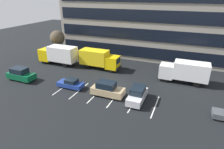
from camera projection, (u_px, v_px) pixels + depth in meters
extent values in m
plane|color=black|center=(116.00, 84.00, 30.21)|extent=(120.00, 120.00, 0.00)
cube|color=gray|center=(146.00, 14.00, 41.91)|extent=(37.21, 11.33, 18.00)
cube|color=black|center=(137.00, 52.00, 39.83)|extent=(35.72, 0.16, 2.30)
cube|color=black|center=(138.00, 34.00, 38.41)|extent=(35.72, 0.16, 2.30)
cube|color=black|center=(139.00, 16.00, 36.98)|extent=(35.72, 0.16, 2.30)
cube|color=silver|center=(64.00, 87.00, 29.29)|extent=(0.14, 5.40, 0.01)
cube|color=silver|center=(79.00, 91.00, 28.30)|extent=(0.14, 5.40, 0.01)
cube|color=silver|center=(96.00, 94.00, 27.31)|extent=(0.14, 5.40, 0.01)
cube|color=silver|center=(114.00, 98.00, 26.32)|extent=(0.14, 5.40, 0.01)
cube|color=silver|center=(134.00, 102.00, 25.32)|extent=(0.14, 5.40, 0.01)
cube|color=silver|center=(155.00, 107.00, 24.33)|extent=(0.14, 5.40, 0.01)
cube|color=yellow|center=(47.00, 54.00, 39.11)|extent=(2.33, 2.55, 2.33)
cube|color=black|center=(42.00, 52.00, 39.33)|extent=(0.06, 2.14, 1.03)
cube|color=white|center=(63.00, 54.00, 37.49)|extent=(5.52, 2.65, 2.86)
cube|color=black|center=(43.00, 58.00, 39.94)|extent=(0.21, 2.55, 0.42)
cylinder|color=black|center=(44.00, 61.00, 38.65)|extent=(1.06, 0.32, 1.06)
cylinder|color=black|center=(51.00, 58.00, 40.50)|extent=(1.06, 0.32, 1.06)
cylinder|color=black|center=(65.00, 65.00, 36.87)|extent=(1.06, 0.32, 1.06)
cylinder|color=black|center=(71.00, 61.00, 38.72)|extent=(1.06, 0.32, 1.06)
cube|color=white|center=(167.00, 71.00, 31.24)|extent=(2.19, 2.39, 2.19)
cube|color=black|center=(160.00, 67.00, 31.45)|extent=(0.06, 2.00, 0.96)
cube|color=white|center=(191.00, 71.00, 29.72)|extent=(5.17, 2.49, 2.69)
cube|color=black|center=(159.00, 75.00, 32.02)|extent=(0.20, 2.39, 0.40)
cylinder|color=black|center=(165.00, 79.00, 30.81)|extent=(0.99, 0.30, 0.99)
cylinder|color=black|center=(167.00, 75.00, 32.54)|extent=(0.99, 0.30, 0.99)
cylinder|color=black|center=(196.00, 84.00, 29.14)|extent=(0.99, 0.30, 0.99)
cylinder|color=black|center=(197.00, 79.00, 30.88)|extent=(0.99, 0.30, 0.99)
cube|color=yellow|center=(113.00, 62.00, 34.90)|extent=(2.21, 2.41, 2.21)
cube|color=black|center=(118.00, 61.00, 34.34)|extent=(0.06, 2.03, 0.97)
cube|color=yellow|center=(94.00, 57.00, 36.00)|extent=(5.23, 2.51, 2.72)
cube|color=black|center=(119.00, 68.00, 34.87)|extent=(0.20, 2.41, 0.40)
cylinder|color=black|center=(115.00, 66.00, 36.22)|extent=(1.01, 0.30, 1.01)
cylinder|color=black|center=(110.00, 70.00, 34.46)|extent=(1.01, 0.30, 1.01)
cylinder|color=black|center=(92.00, 63.00, 37.91)|extent=(1.01, 0.30, 1.01)
cylinder|color=black|center=(87.00, 66.00, 36.15)|extent=(1.01, 0.30, 1.01)
cylinder|color=black|center=(219.00, 119.00, 21.48)|extent=(0.54, 0.20, 0.54)
cylinder|color=black|center=(218.00, 112.00, 22.67)|extent=(0.54, 0.20, 0.54)
cube|color=tan|center=(108.00, 91.00, 26.60)|extent=(4.59, 1.95, 0.95)
cube|color=black|center=(106.00, 85.00, 26.33)|extent=(2.53, 1.71, 0.85)
cylinder|color=black|center=(120.00, 93.00, 26.97)|extent=(0.68, 0.22, 0.68)
cylinder|color=black|center=(115.00, 98.00, 25.52)|extent=(0.68, 0.22, 0.68)
cylinder|color=black|center=(101.00, 89.00, 28.01)|extent=(0.68, 0.22, 0.68)
cylinder|color=black|center=(96.00, 94.00, 26.56)|extent=(0.68, 0.22, 0.68)
cube|color=navy|center=(71.00, 84.00, 28.97)|extent=(3.98, 1.67, 0.65)
cube|color=black|center=(71.00, 81.00, 28.66)|extent=(1.67, 1.47, 0.56)
cylinder|color=black|center=(61.00, 86.00, 28.92)|extent=(0.56, 0.20, 0.56)
cylinder|color=black|center=(67.00, 83.00, 30.14)|extent=(0.56, 0.20, 0.56)
cylinder|color=black|center=(75.00, 89.00, 28.01)|extent=(0.56, 0.20, 0.56)
cylinder|color=black|center=(80.00, 85.00, 29.24)|extent=(0.56, 0.20, 0.56)
cube|color=#0C5933|center=(21.00, 76.00, 31.40)|extent=(4.67, 1.98, 0.97)
cube|color=black|center=(19.00, 70.00, 31.12)|extent=(2.57, 1.74, 0.86)
cylinder|color=black|center=(33.00, 78.00, 31.78)|extent=(0.69, 0.22, 0.69)
cylinder|color=black|center=(25.00, 82.00, 30.30)|extent=(0.69, 0.22, 0.69)
cylinder|color=black|center=(19.00, 75.00, 32.84)|extent=(0.69, 0.22, 0.69)
cylinder|color=black|center=(11.00, 79.00, 31.36)|extent=(0.69, 0.22, 0.69)
cube|color=silver|center=(137.00, 97.00, 25.24)|extent=(1.87, 4.41, 0.91)
cube|color=black|center=(138.00, 90.00, 25.08)|extent=(1.64, 2.42, 0.81)
cylinder|color=black|center=(140.00, 106.00, 23.91)|extent=(0.21, 0.65, 0.65)
cylinder|color=black|center=(128.00, 103.00, 24.49)|extent=(0.21, 0.65, 0.65)
cylinder|color=black|center=(146.00, 95.00, 26.30)|extent=(0.21, 0.65, 0.65)
cylinder|color=black|center=(134.00, 93.00, 26.88)|extent=(0.21, 0.65, 0.65)
cylinder|color=#473323|center=(59.00, 50.00, 42.67)|extent=(0.28, 0.28, 3.07)
sphere|color=#4C4233|center=(57.00, 38.00, 41.58)|extent=(3.13, 3.13, 3.13)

